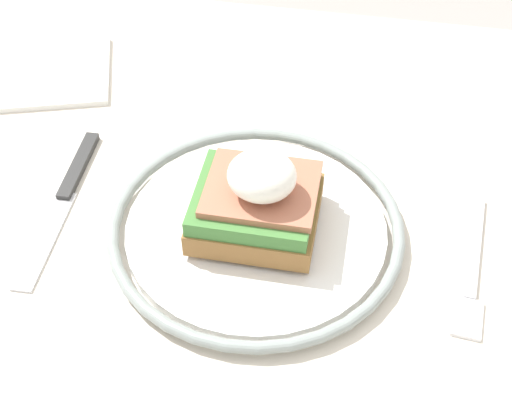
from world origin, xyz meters
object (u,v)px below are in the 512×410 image
at_px(fork, 472,271).
at_px(napkin, 51,73).
at_px(plate, 256,228).
at_px(sandwich, 257,200).
at_px(knife, 66,193).

bearing_deg(fork, napkin, -23.81).
bearing_deg(plate, fork, 177.18).
xyz_separation_m(plate, napkin, (0.25, -0.18, -0.00)).
xyz_separation_m(plate, fork, (-0.18, 0.01, -0.01)).
distance_m(sandwich, napkin, 0.32).
height_order(fork, napkin, napkin).
xyz_separation_m(sandwich, knife, (0.17, -0.02, -0.04)).
bearing_deg(plate, napkin, -35.54).
xyz_separation_m(fork, napkin, (0.43, -0.19, 0.00)).
bearing_deg(knife, napkin, -64.11).
xyz_separation_m(knife, napkin, (0.08, -0.17, 0.00)).
bearing_deg(napkin, sandwich, 144.41).
relative_size(sandwich, knife, 0.54).
xyz_separation_m(plate, sandwich, (-0.00, 0.00, 0.03)).
bearing_deg(knife, fork, 176.21).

